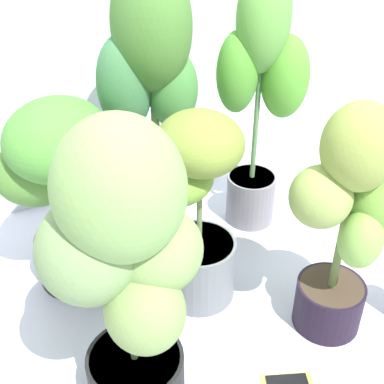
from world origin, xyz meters
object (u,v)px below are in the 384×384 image
object	(u,v)px
potted_plant_back_center	(150,77)
potted_plant_front_left	(124,260)
potted_plant_back_right	(261,85)
potted_plant_back_left	(57,178)
cell_phone	(288,384)
potted_plant_front_right	(351,214)
potted_plant_center	(193,204)

from	to	relation	value
potted_plant_back_center	potted_plant_front_left	distance (m)	0.72
potted_plant_back_right	potted_plant_back_left	distance (m)	0.74
potted_plant_back_left	cell_phone	distance (m)	0.90
potted_plant_back_center	potted_plant_front_right	xyz separation A→B (m)	(0.33, -0.64, -0.21)
potted_plant_front_left	potted_plant_back_left	distance (m)	0.55
potted_plant_center	potted_plant_front_left	xyz separation A→B (m)	(-0.30, -0.29, 0.13)
potted_plant_center	potted_plant_front_right	xyz separation A→B (m)	(0.33, -0.29, 0.06)
potted_plant_front_right	potted_plant_front_left	world-z (taller)	potted_plant_front_left
potted_plant_back_left	cell_phone	world-z (taller)	potted_plant_back_left
potted_plant_back_center	potted_plant_back_right	xyz separation A→B (m)	(0.38, -0.06, -0.07)
cell_phone	potted_plant_front_right	bearing A→B (deg)	-39.86
potted_plant_center	cell_phone	xyz separation A→B (m)	(0.09, -0.44, -0.36)
potted_plant_front_left	potted_plant_back_right	size ratio (longest dim) A/B	0.86
cell_phone	potted_plant_back_right	bearing A→B (deg)	-2.27
potted_plant_center	potted_plant_back_left	bearing A→B (deg)	144.52
potted_plant_back_center	potted_plant_front_right	size ratio (longest dim) A/B	1.34
potted_plant_front_left	cell_phone	bearing A→B (deg)	-20.11
potted_plant_center	potted_plant_back_left	world-z (taller)	same
potted_plant_center	potted_plant_back_left	xyz separation A→B (m)	(-0.34, 0.24, 0.04)
cell_phone	potted_plant_back_center	bearing A→B (deg)	26.07
cell_phone	potted_plant_back_left	bearing A→B (deg)	52.32
potted_plant_center	potted_plant_front_right	bearing A→B (deg)	-41.65
potted_plant_back_left	potted_plant_back_right	bearing A→B (deg)	2.80
potted_plant_front_right	potted_plant_back_right	distance (m)	0.59
potted_plant_back_center	potted_plant_back_left	distance (m)	0.43
potted_plant_center	potted_plant_back_center	size ratio (longest dim) A/B	0.65
potted_plant_front_right	potted_plant_back_left	world-z (taller)	potted_plant_front_right
potted_plant_front_right	cell_phone	world-z (taller)	potted_plant_front_right
potted_plant_front_left	cell_phone	size ratio (longest dim) A/B	5.25
potted_plant_center	potted_plant_front_left	world-z (taller)	potted_plant_front_left
potted_plant_front_right	potted_plant_back_left	distance (m)	0.86
potted_plant_back_center	potted_plant_back_right	size ratio (longest dim) A/B	1.03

